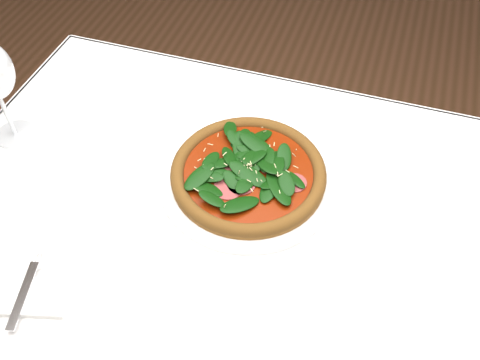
% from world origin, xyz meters
% --- Properties ---
extents(dining_table, '(1.21, 0.81, 0.75)m').
position_xyz_m(dining_table, '(0.00, 0.00, 0.65)').
color(dining_table, silver).
rests_on(dining_table, ground).
extents(plate, '(0.33, 0.33, 0.01)m').
position_xyz_m(plate, '(-0.05, 0.09, 0.76)').
color(plate, white).
rests_on(plate, dining_table).
extents(pizza, '(0.30, 0.30, 0.04)m').
position_xyz_m(pizza, '(-0.05, 0.09, 0.78)').
color(pizza, '#956124').
rests_on(pizza, plate).
extents(napkin, '(0.15, 0.10, 0.01)m').
position_xyz_m(napkin, '(-0.31, -0.25, 0.76)').
color(napkin, silver).
rests_on(napkin, dining_table).
extents(fork, '(0.05, 0.15, 0.00)m').
position_xyz_m(fork, '(-0.32, -0.22, 0.76)').
color(fork, silver).
rests_on(fork, napkin).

